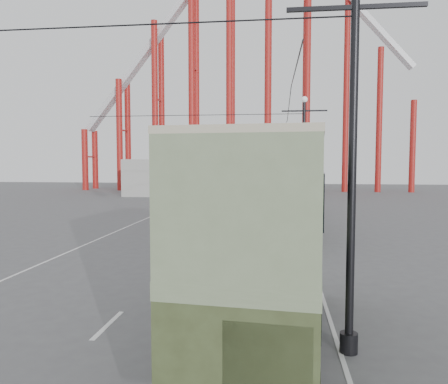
# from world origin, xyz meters

# --- Properties ---
(ground) EXTENTS (160.00, 160.00, 0.00)m
(ground) POSITION_xyz_m (0.00, 0.00, 0.00)
(ground) COLOR #525255
(ground) RESTS_ON ground
(road_markings) EXTENTS (12.52, 120.00, 0.01)m
(road_markings) POSITION_xyz_m (-0.86, 19.70, 0.01)
(road_markings) COLOR silver
(road_markings) RESTS_ON ground
(lamp_post_near) EXTENTS (3.20, 0.44, 10.80)m
(lamp_post_near) POSITION_xyz_m (5.60, -3.00, 7.86)
(lamp_post_near) COLOR black
(lamp_post_near) RESTS_ON ground
(lamp_post_mid) EXTENTS (3.20, 0.44, 9.32)m
(lamp_post_mid) POSITION_xyz_m (5.60, 18.00, 4.68)
(lamp_post_mid) COLOR black
(lamp_post_mid) RESTS_ON ground
(lamp_post_far) EXTENTS (3.20, 0.44, 9.32)m
(lamp_post_far) POSITION_xyz_m (5.60, 40.00, 4.68)
(lamp_post_far) COLOR black
(lamp_post_far) RESTS_ON ground
(lamp_post_distant) EXTENTS (3.20, 0.44, 9.32)m
(lamp_post_distant) POSITION_xyz_m (5.60, 62.00, 4.68)
(lamp_post_distant) COLOR black
(lamp_post_distant) RESTS_ON ground
(roller_coaster) EXTENTS (52.95, 5.00, 55.48)m
(roller_coaster) POSITION_xyz_m (-2.49, 56.89, 22.92)
(roller_coaster) COLOR maroon
(roller_coaster) RESTS_ON ground
(fairground_shed) EXTENTS (22.00, 10.00, 5.00)m
(fairground_shed) POSITION_xyz_m (-6.00, 47.00, 2.50)
(fairground_shed) COLOR #9F9F9A
(fairground_shed) RESTS_ON ground
(double_decker_bus) EXTENTS (3.32, 9.89, 5.21)m
(double_decker_bus) POSITION_xyz_m (3.67, -2.99, 2.92)
(double_decker_bus) COLOR #353D21
(double_decker_bus) RESTS_ON ground
(single_decker_green) EXTENTS (3.02, 11.12, 3.12)m
(single_decker_green) POSITION_xyz_m (3.45, 14.23, 1.76)
(single_decker_green) COLOR #6D7E5C
(single_decker_green) RESTS_ON ground
(single_decker_cream) EXTENTS (3.27, 10.14, 3.10)m
(single_decker_cream) POSITION_xyz_m (3.15, 26.55, 1.75)
(single_decker_cream) COLOR #B8AF94
(single_decker_cream) RESTS_ON ground
(pedestrian) EXTENTS (0.79, 0.71, 1.81)m
(pedestrian) POSITION_xyz_m (0.92, 10.74, 0.90)
(pedestrian) COLOR black
(pedestrian) RESTS_ON ground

